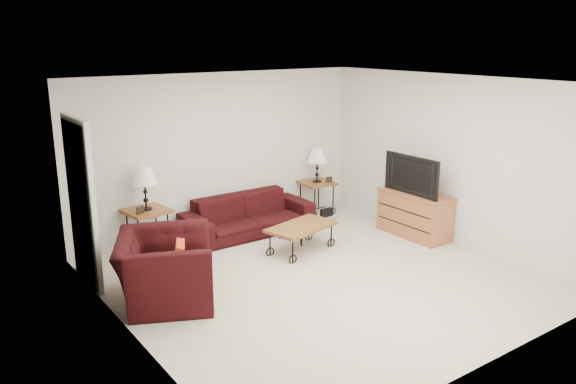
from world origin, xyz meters
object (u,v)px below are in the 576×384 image
object	(u,v)px
side_table_right	(317,198)
coffee_table	(301,238)
armchair	(165,269)
backpack	(322,209)
lamp_left	(145,188)
side_table_left	(148,230)
sofa	(248,215)
tv_stand	(414,214)
television	(416,174)
lamp_right	(317,165)

from	to	relation	value
side_table_right	coffee_table	size ratio (longest dim) A/B	0.56
armchair	backpack	xyz separation A→B (m)	(3.38, 1.28, -0.17)
lamp_left	armchair	distance (m)	1.80
side_table_left	sofa	bearing A→B (deg)	-6.47
sofa	backpack	distance (m)	1.35
tv_stand	television	bearing A→B (deg)	-180.00
television	side_table_left	bearing A→B (deg)	-116.01
side_table_left	armchair	distance (m)	1.71
sofa	backpack	world-z (taller)	sofa
coffee_table	armchair	world-z (taller)	armchair
coffee_table	backpack	xyz separation A→B (m)	(1.11, 0.91, 0.03)
lamp_right	lamp_left	bearing A→B (deg)	180.00
armchair	backpack	distance (m)	3.62
side_table_right	tv_stand	xyz separation A→B (m)	(0.54, -1.77, 0.05)
coffee_table	backpack	world-z (taller)	backpack
lamp_left	tv_stand	bearing A→B (deg)	-25.88
tv_stand	backpack	distance (m)	1.58
tv_stand	television	xyz separation A→B (m)	(-0.02, -0.00, 0.64)
side_table_left	lamp_right	distance (m)	3.16
coffee_table	lamp_left	bearing A→B (deg)	144.76
backpack	lamp_right	bearing A→B (deg)	59.65
lamp_left	side_table_right	bearing A→B (deg)	0.00
side_table_right	armchair	bearing A→B (deg)	-155.19
lamp_left	armchair	bearing A→B (deg)	-105.52
lamp_left	backpack	distance (m)	3.04
lamp_left	television	distance (m)	4.04
side_table_left	lamp_right	size ratio (longest dim) A/B	1.08
coffee_table	backpack	size ratio (longest dim) A/B	2.34
side_table_left	coffee_table	world-z (taller)	side_table_left
coffee_table	tv_stand	world-z (taller)	tv_stand
armchair	tv_stand	distance (m)	4.11
backpack	armchair	bearing A→B (deg)	-163.41
television	coffee_table	bearing A→B (deg)	-105.09
coffee_table	tv_stand	bearing A→B (deg)	-14.94
sofa	lamp_left	size ratio (longest dim) A/B	3.31
coffee_table	backpack	distance (m)	1.44
side_table_left	side_table_right	bearing A→B (deg)	0.00
lamp_right	armchair	size ratio (longest dim) A/B	0.48
side_table_right	television	xyz separation A→B (m)	(0.52, -1.77, 0.70)
coffee_table	side_table_left	bearing A→B (deg)	144.76
lamp_left	sofa	bearing A→B (deg)	-6.47
lamp_right	armchair	bearing A→B (deg)	-155.19
armchair	sofa	bearing A→B (deg)	-28.85
coffee_table	tv_stand	xyz separation A→B (m)	(1.84, -0.49, 0.15)
lamp_right	armchair	world-z (taller)	lamp_right
side_table_right	armchair	xyz separation A→B (m)	(-3.56, -1.65, 0.10)
lamp_left	coffee_table	bearing A→B (deg)	-35.24
sofa	backpack	bearing A→B (deg)	-8.04
side_table_left	television	world-z (taller)	television
side_table_right	tv_stand	world-z (taller)	tv_stand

